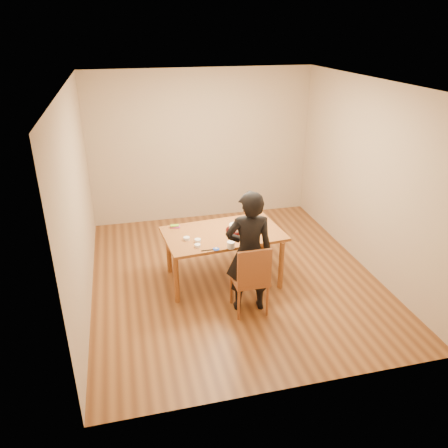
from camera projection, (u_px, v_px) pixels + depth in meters
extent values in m
cube|color=#5C3217|center=(233.00, 275.00, 6.40)|extent=(4.00, 4.50, 0.00)
cube|color=silver|center=(235.00, 83.00, 5.27)|extent=(4.00, 4.50, 0.00)
cube|color=tan|center=(202.00, 147.00, 7.82)|extent=(4.00, 0.00, 2.70)
cube|color=tan|center=(78.00, 202.00, 5.41)|extent=(0.00, 4.50, 2.70)
cube|color=tan|center=(368.00, 177.00, 6.27)|extent=(0.00, 4.50, 2.70)
cube|color=brown|center=(223.00, 234.00, 5.99)|extent=(1.68, 1.10, 0.04)
cube|color=brown|center=(249.00, 279.00, 5.46)|extent=(0.44, 0.44, 0.04)
cylinder|color=red|center=(236.00, 230.00, 6.03)|extent=(0.29, 0.29, 0.02)
cylinder|color=white|center=(236.00, 227.00, 6.01)|extent=(0.20, 0.20, 0.06)
ellipsoid|color=white|center=(236.00, 224.00, 5.99)|extent=(0.20, 0.20, 0.03)
cylinder|color=white|center=(231.00, 245.00, 5.55)|extent=(0.10, 0.10, 0.09)
cylinder|color=#1B3CAF|center=(216.00, 249.00, 5.54)|extent=(0.09, 0.09, 0.01)
ellipsoid|color=white|center=(216.00, 248.00, 5.53)|extent=(0.04, 0.04, 0.02)
cylinder|color=white|center=(197.00, 246.00, 5.59)|extent=(0.08, 0.08, 0.04)
cylinder|color=white|center=(198.00, 240.00, 5.72)|extent=(0.08, 0.08, 0.04)
cylinder|color=white|center=(187.00, 239.00, 5.77)|extent=(0.08, 0.08, 0.04)
cube|color=#CA2F72|center=(175.00, 227.00, 6.13)|extent=(0.14, 0.10, 0.02)
cube|color=green|center=(175.00, 226.00, 6.12)|extent=(0.12, 0.06, 0.02)
cube|color=black|center=(207.00, 250.00, 5.51)|extent=(0.16, 0.02, 0.01)
imported|color=black|center=(249.00, 252.00, 5.35)|extent=(0.63, 0.45, 1.61)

